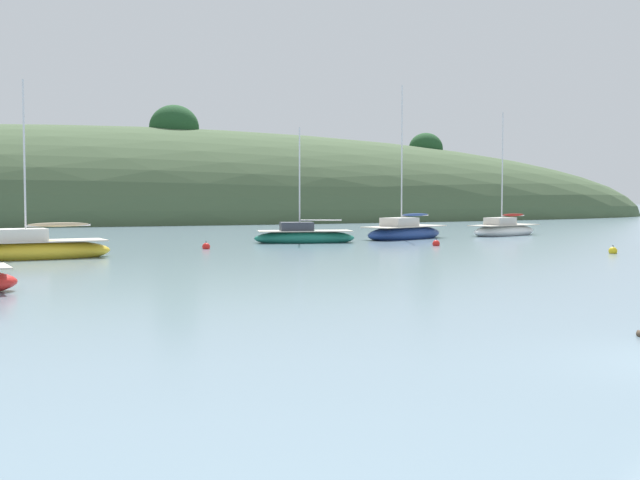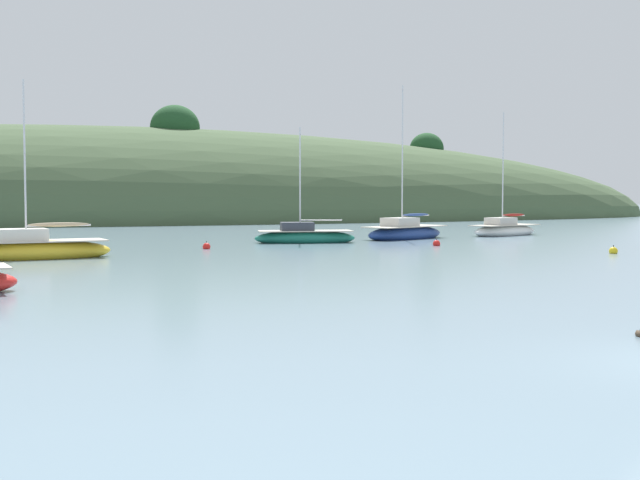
% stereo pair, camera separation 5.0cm
% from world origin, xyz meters
% --- Properties ---
extents(far_shoreline_hill, '(150.00, 36.00, 24.28)m').
position_xyz_m(far_shoreline_hill, '(-0.03, 87.65, 0.05)').
color(far_shoreline_hill, '#425638').
rests_on(far_shoreline_hill, ground).
extents(sailboat_blue_center, '(7.33, 3.16, 8.63)m').
position_xyz_m(sailboat_blue_center, '(-10.58, 30.30, 0.43)').
color(sailboat_blue_center, gold).
rests_on(sailboat_blue_center, ground).
extents(sailboat_white_near, '(6.68, 3.45, 7.46)m').
position_xyz_m(sailboat_white_near, '(5.80, 38.19, 0.38)').
color(sailboat_white_near, '#196B56').
rests_on(sailboat_white_near, ground).
extents(sailboat_yellow_far, '(7.68, 5.46, 10.67)m').
position_xyz_m(sailboat_yellow_far, '(13.75, 40.03, 0.44)').
color(sailboat_yellow_far, navy).
rests_on(sailboat_yellow_far, ground).
extents(sailboat_cream_ketch, '(6.98, 4.42, 9.32)m').
position_xyz_m(sailboat_cream_ketch, '(22.88, 41.81, 0.41)').
color(sailboat_cream_ketch, white).
rests_on(sailboat_cream_ketch, ground).
extents(mooring_buoy_inner, '(0.44, 0.44, 0.54)m').
position_xyz_m(mooring_buoy_inner, '(12.03, 32.38, 0.12)').
color(mooring_buoy_inner, red).
rests_on(mooring_buoy_inner, ground).
extents(mooring_buoy_channel, '(0.44, 0.44, 0.54)m').
position_xyz_m(mooring_buoy_channel, '(-1.34, 34.35, 0.12)').
color(mooring_buoy_channel, red).
rests_on(mooring_buoy_channel, ground).
extents(mooring_buoy_outer, '(0.44, 0.44, 0.54)m').
position_xyz_m(mooring_buoy_outer, '(17.38, 23.43, 0.12)').
color(mooring_buoy_outer, yellow).
rests_on(mooring_buoy_outer, ground).
extents(duck_lone_left, '(0.31, 0.41, 0.24)m').
position_xyz_m(duck_lone_left, '(0.82, 2.91, 0.05)').
color(duck_lone_left, '#473828').
rests_on(duck_lone_left, ground).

